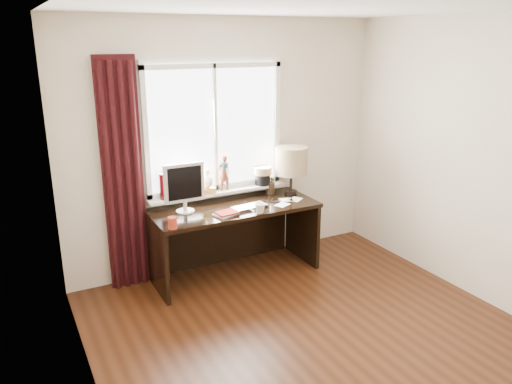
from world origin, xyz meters
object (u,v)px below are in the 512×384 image
red_cup (172,223)px  mug (260,208)px  desk (231,226)px  laptop (250,207)px  monitor (184,185)px  table_lamp (291,161)px

red_cup → mug: bearing=0.0°
red_cup → desk: bearing=27.8°
laptop → monitor: size_ratio=0.75×
laptop → desk: size_ratio=0.22×
mug → table_lamp: bearing=34.6°
mug → desk: mug is taller
laptop → red_cup: bearing=-175.5°
mug → red_cup: bearing=180.0°
laptop → red_cup: size_ratio=3.36×
laptop → monitor: 0.69m
table_lamp → red_cup: bearing=-164.4°
monitor → table_lamp: 1.24m
desk → table_lamp: table_lamp is taller
laptop → monitor: monitor is taller
laptop → mug: bearing=-89.5°
laptop → table_lamp: size_ratio=0.70×
laptop → red_cup: red_cup is taller
desk → table_lamp: bearing=1.7°
mug → table_lamp: size_ratio=0.20×
laptop → mug: 0.18m
desk → monitor: 0.72m
laptop → mug: mug is taller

